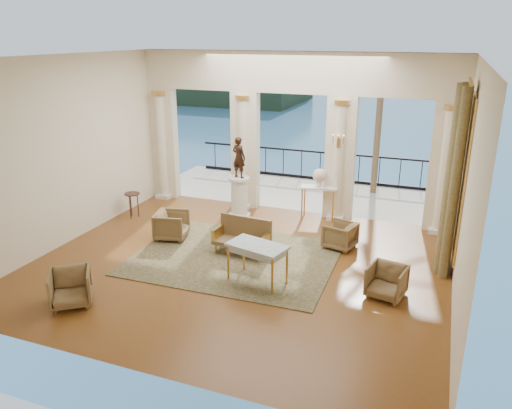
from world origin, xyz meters
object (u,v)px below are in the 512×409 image
at_px(console_table, 319,192).
at_px(armchair_a, 70,286).
at_px(settee, 243,236).
at_px(side_table, 132,197).
at_px(armchair_c, 340,234).
at_px(armchair_b, 387,280).
at_px(statue, 239,157).
at_px(pedestal, 239,198).
at_px(game_table, 257,249).
at_px(armchair_d, 172,224).

bearing_deg(console_table, armchair_a, -128.80).
relative_size(settee, side_table, 1.93).
distance_m(armchair_c, console_table, 2.08).
bearing_deg(armchair_b, statue, 156.04).
bearing_deg(statue, armchair_b, 159.81).
bearing_deg(armchair_a, pedestal, 41.30).
bearing_deg(armchair_a, game_table, -1.67).
distance_m(armchair_d, pedestal, 2.30).
bearing_deg(armchair_a, settee, 19.72).
relative_size(settee, statue, 1.20).
distance_m(settee, console_table, 3.13).
bearing_deg(armchair_b, game_table, -161.74).
distance_m(armchair_b, settee, 3.53).
height_order(armchair_b, settee, settee).
xyz_separation_m(statue, side_table, (-2.80, -1.09, -1.13)).
distance_m(settee, pedestal, 2.49).
distance_m(game_table, statue, 4.05).
xyz_separation_m(console_table, side_table, (-4.92, -1.75, -0.17)).
bearing_deg(game_table, side_table, 166.99).
xyz_separation_m(settee, console_table, (1.07, 2.92, 0.35)).
distance_m(armchair_b, console_table, 4.49).
xyz_separation_m(armchair_a, game_table, (3.00, 2.14, 0.36)).
xyz_separation_m(armchair_d, settee, (2.03, -0.19, 0.04)).
bearing_deg(armchair_a, armchair_d, 50.26).
bearing_deg(side_table, armchair_a, -69.80).
relative_size(armchair_b, armchair_d, 0.91).
distance_m(settee, side_table, 4.02).
height_order(armchair_c, settee, settee).
distance_m(armchair_a, armchair_d, 3.54).
xyz_separation_m(settee, game_table, (0.82, -1.21, 0.32)).
bearing_deg(armchair_b, armchair_c, 135.00).
distance_m(armchair_d, side_table, 2.08).
height_order(pedestal, side_table, pedestal).
relative_size(armchair_c, settee, 0.52).
bearing_deg(console_table, armchair_c, -72.29).
height_order(armchair_c, armchair_d, armchair_d).
xyz_separation_m(armchair_b, pedestal, (-4.46, 3.14, 0.20)).
bearing_deg(game_table, armchair_a, -130.45).
xyz_separation_m(armchair_a, statue, (1.14, 5.61, 1.35)).
bearing_deg(settee, statue, 119.56).
xyz_separation_m(armchair_c, statue, (-3.11, 1.12, 1.38)).
height_order(armchair_d, game_table, game_table).
bearing_deg(armchair_d, statue, -38.70).
bearing_deg(armchair_d, settee, -108.62).
relative_size(game_table, statue, 1.18).
bearing_deg(console_table, game_table, -104.89).
relative_size(game_table, pedestal, 1.15).
bearing_deg(side_table, console_table, 19.59).
height_order(armchair_a, game_table, game_table).
bearing_deg(armchair_d, console_table, -61.92).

